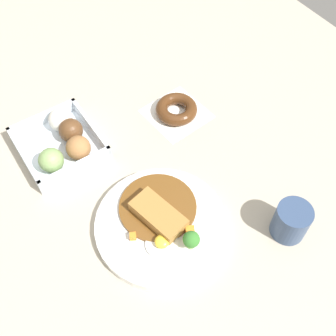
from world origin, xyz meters
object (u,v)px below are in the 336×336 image
(curry_plate, at_px, (161,223))
(chocolate_ring_donut, at_px, (176,110))
(donut_box, at_px, (63,142))
(coffee_mug, at_px, (291,221))

(curry_plate, xyz_separation_m, chocolate_ring_donut, (0.23, -0.19, 0.00))
(donut_box, xyz_separation_m, coffee_mug, (-0.43, -0.28, 0.01))
(chocolate_ring_donut, relative_size, coffee_mug, 1.91)
(chocolate_ring_donut, xyz_separation_m, coffee_mug, (-0.38, -0.01, 0.02))
(curry_plate, height_order, donut_box, donut_box)
(curry_plate, xyz_separation_m, donut_box, (0.28, 0.08, 0.01))
(curry_plate, bearing_deg, chocolate_ring_donut, -39.91)
(curry_plate, bearing_deg, donut_box, 15.06)
(donut_box, bearing_deg, coffee_mug, -146.92)
(curry_plate, xyz_separation_m, coffee_mug, (-0.14, -0.20, 0.02))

